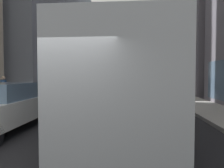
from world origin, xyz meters
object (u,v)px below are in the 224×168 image
object	(u,v)px
car_yellow_taxi	(128,81)
pedestrian_with_handbag	(4,90)
car_white_van	(4,106)
transit_bus	(124,78)
car_black_suv	(109,81)
car_red_coupe	(103,86)
car_silver_sedan	(98,83)
dalmatian_dog	(53,125)

from	to	relation	value
car_yellow_taxi	pedestrian_with_handbag	world-z (taller)	pedestrian_with_handbag
car_white_van	transit_bus	bearing A→B (deg)	31.14
car_black_suv	car_white_van	size ratio (longest dim) A/B	0.89
car_black_suv	car_white_van	distance (m)	36.42
car_black_suv	car_red_coupe	distance (m)	22.50
car_silver_sedan	car_red_coupe	distance (m)	7.32
transit_bus	car_yellow_taxi	size ratio (longest dim) A/B	2.63
car_white_van	car_red_coupe	size ratio (longest dim) A/B	1.05
car_yellow_taxi	pedestrian_with_handbag	size ratio (longest dim) A/B	2.60
transit_bus	car_black_suv	distance (m)	34.25
car_silver_sedan	car_black_suv	bearing A→B (deg)	90.00
car_red_coupe	dalmatian_dog	world-z (taller)	car_red_coupe
car_silver_sedan	pedestrian_with_handbag	size ratio (longest dim) A/B	2.47
car_white_van	pedestrian_with_handbag	size ratio (longest dim) A/B	2.61
car_black_suv	car_white_van	bearing A→B (deg)	-90.00
car_yellow_taxi	dalmatian_dog	xyz separation A→B (m)	(-1.85, -34.10, -0.31)
transit_bus	pedestrian_with_handbag	xyz separation A→B (m)	(-7.15, 2.53, -0.76)
car_black_suv	car_white_van	xyz separation A→B (m)	(0.00, -36.42, 0.00)
car_red_coupe	pedestrian_with_handbag	distance (m)	10.21
car_yellow_taxi	car_red_coupe	distance (m)	19.08
transit_bus	car_white_van	xyz separation A→B (m)	(-4.00, -2.42, -0.95)
dalmatian_dog	car_black_suv	bearing A→B (deg)	93.28
dalmatian_dog	pedestrian_with_handbag	bearing A→B (deg)	130.83
car_red_coupe	car_white_van	bearing A→B (deg)	-96.53
car_black_suv	pedestrian_with_handbag	world-z (taller)	pedestrian_with_handbag
car_white_van	dalmatian_dog	bearing A→B (deg)	-28.99
car_red_coupe	transit_bus	bearing A→B (deg)	-78.27
car_silver_sedan	dalmatian_dog	world-z (taller)	car_silver_sedan
car_white_van	dalmatian_dog	size ratio (longest dim) A/B	4.58
dalmatian_dog	pedestrian_with_handbag	world-z (taller)	pedestrian_with_handbag
transit_bus	dalmatian_dog	xyz separation A→B (m)	(-1.84, -3.61, -1.26)
car_silver_sedan	dalmatian_dog	xyz separation A→B (m)	(2.15, -22.32, -0.31)
pedestrian_with_handbag	car_white_van	bearing A→B (deg)	-57.50
car_silver_sedan	car_white_van	bearing A→B (deg)	-90.00
car_silver_sedan	pedestrian_with_handbag	bearing A→B (deg)	-101.03
pedestrian_with_handbag	car_black_suv	bearing A→B (deg)	84.28
car_white_van	car_black_suv	bearing A→B (deg)	90.00
pedestrian_with_handbag	car_red_coupe	bearing A→B (deg)	62.24
dalmatian_dog	pedestrian_with_handbag	xyz separation A→B (m)	(-5.31, 6.14, 0.50)
car_white_van	dalmatian_dog	world-z (taller)	car_white_van
car_silver_sedan	car_yellow_taxi	distance (m)	12.44
car_red_coupe	pedestrian_with_handbag	bearing A→B (deg)	-117.76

